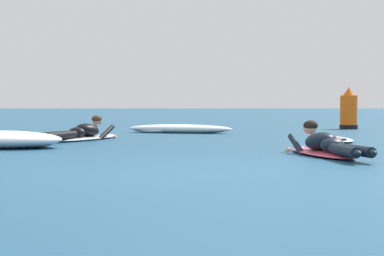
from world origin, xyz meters
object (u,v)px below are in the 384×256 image
object	(u,v)px
surfer_far	(82,133)
drifting_surfboard	(335,139)
surfer_near	(324,146)
channel_marker_buoy	(348,112)

from	to	relation	value
surfer_far	drifting_surfboard	world-z (taller)	surfer_far
surfer_near	surfer_far	distance (m)	5.50
channel_marker_buoy	surfer_far	bearing A→B (deg)	-140.93
surfer_near	drifting_surfboard	world-z (taller)	surfer_near
drifting_surfboard	channel_marker_buoy	distance (m)	5.78
surfer_near	channel_marker_buoy	size ratio (longest dim) A/B	2.07
surfer_far	channel_marker_buoy	xyz separation A→B (m)	(6.64, 5.39, 0.35)
surfer_far	channel_marker_buoy	distance (m)	8.56
surfer_far	surfer_near	bearing A→B (deg)	-42.28
surfer_far	drifting_surfboard	distance (m)	5.04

